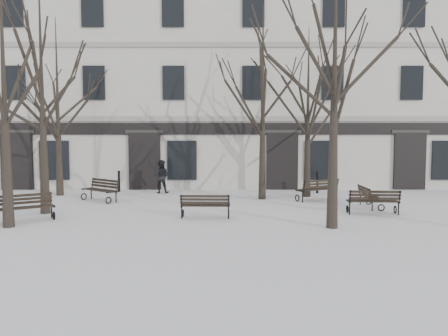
{
  "coord_description": "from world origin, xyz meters",
  "views": [
    {
      "loc": [
        0.5,
        -14.23,
        2.71
      ],
      "look_at": [
        0.53,
        3.0,
        1.46
      ],
      "focal_mm": 35.0,
      "sensor_mm": 36.0,
      "label": 1
    }
  ],
  "objects_px": {
    "bench_2": "(373,201)",
    "bench_4": "(318,189)",
    "tree_2": "(335,37)",
    "bench_1": "(205,205)",
    "bench_5": "(369,196)",
    "bench_0": "(25,207)",
    "bench_3": "(101,189)",
    "tree_1": "(3,52)",
    "tree_0": "(41,59)"
  },
  "relations": [
    {
      "from": "bench_2",
      "to": "bench_4",
      "type": "relative_size",
      "value": 0.93
    },
    {
      "from": "bench_2",
      "to": "bench_4",
      "type": "xyz_separation_m",
      "value": [
        -1.23,
        3.23,
        0.03
      ]
    },
    {
      "from": "tree_2",
      "to": "bench_2",
      "type": "height_order",
      "value": "tree_2"
    },
    {
      "from": "bench_1",
      "to": "bench_2",
      "type": "bearing_deg",
      "value": -170.67
    },
    {
      "from": "bench_4",
      "to": "bench_5",
      "type": "bearing_deg",
      "value": 104.33
    },
    {
      "from": "bench_0",
      "to": "bench_3",
      "type": "height_order",
      "value": "bench_3"
    },
    {
      "from": "bench_0",
      "to": "tree_2",
      "type": "bearing_deg",
      "value": -38.91
    },
    {
      "from": "tree_1",
      "to": "bench_4",
      "type": "bearing_deg",
      "value": 27.21
    },
    {
      "from": "tree_1",
      "to": "bench_3",
      "type": "height_order",
      "value": "tree_1"
    },
    {
      "from": "bench_1",
      "to": "bench_5",
      "type": "relative_size",
      "value": 1.0
    },
    {
      "from": "tree_2",
      "to": "bench_5",
      "type": "xyz_separation_m",
      "value": [
        2.32,
        3.68,
        -5.12
      ]
    },
    {
      "from": "bench_1",
      "to": "bench_2",
      "type": "distance_m",
      "value": 5.86
    },
    {
      "from": "tree_2",
      "to": "bench_1",
      "type": "xyz_separation_m",
      "value": [
        -3.82,
        1.52,
        -5.12
      ]
    },
    {
      "from": "tree_2",
      "to": "bench_5",
      "type": "distance_m",
      "value": 6.72
    },
    {
      "from": "bench_1",
      "to": "tree_2",
      "type": "bearing_deg",
      "value": 160.53
    },
    {
      "from": "tree_0",
      "to": "bench_3",
      "type": "xyz_separation_m",
      "value": [
        1.13,
        2.93,
        -4.85
      ]
    },
    {
      "from": "tree_2",
      "to": "bench_4",
      "type": "xyz_separation_m",
      "value": [
        0.76,
        5.47,
        -5.06
      ]
    },
    {
      "from": "tree_0",
      "to": "bench_5",
      "type": "xyz_separation_m",
      "value": [
        11.82,
        1.23,
        -4.91
      ]
    },
    {
      "from": "tree_2",
      "to": "bench_3",
      "type": "xyz_separation_m",
      "value": [
        -8.36,
        5.39,
        -5.07
      ]
    },
    {
      "from": "tree_0",
      "to": "bench_1",
      "type": "relative_size",
      "value": 5.18
    },
    {
      "from": "bench_3",
      "to": "bench_4",
      "type": "xyz_separation_m",
      "value": [
        9.13,
        0.08,
        0.0
      ]
    },
    {
      "from": "bench_0",
      "to": "tree_0",
      "type": "bearing_deg",
      "value": 54.84
    },
    {
      "from": "bench_1",
      "to": "bench_3",
      "type": "distance_m",
      "value": 5.97
    },
    {
      "from": "bench_3",
      "to": "bench_4",
      "type": "height_order",
      "value": "bench_4"
    },
    {
      "from": "bench_2",
      "to": "bench_5",
      "type": "xyz_separation_m",
      "value": [
        0.33,
        1.44,
        -0.03
      ]
    },
    {
      "from": "bench_1",
      "to": "bench_2",
      "type": "relative_size",
      "value": 0.92
    },
    {
      "from": "bench_0",
      "to": "bench_1",
      "type": "height_order",
      "value": "bench_0"
    },
    {
      "from": "tree_0",
      "to": "bench_0",
      "type": "height_order",
      "value": "tree_0"
    },
    {
      "from": "tree_0",
      "to": "bench_3",
      "type": "distance_m",
      "value": 5.78
    },
    {
      "from": "bench_0",
      "to": "bench_5",
      "type": "xyz_separation_m",
      "value": [
        11.88,
        2.67,
        -0.03
      ]
    },
    {
      "from": "bench_4",
      "to": "bench_5",
      "type": "distance_m",
      "value": 2.37
    },
    {
      "from": "tree_0",
      "to": "bench_2",
      "type": "height_order",
      "value": "tree_0"
    },
    {
      "from": "tree_0",
      "to": "bench_4",
      "type": "bearing_deg",
      "value": 16.37
    },
    {
      "from": "tree_1",
      "to": "bench_0",
      "type": "distance_m",
      "value": 4.77
    },
    {
      "from": "bench_4",
      "to": "tree_1",
      "type": "bearing_deg",
      "value": 0.38
    },
    {
      "from": "tree_2",
      "to": "bench_5",
      "type": "relative_size",
      "value": 5.39
    },
    {
      "from": "bench_0",
      "to": "bench_3",
      "type": "xyz_separation_m",
      "value": [
        1.19,
        4.37,
        0.03
      ]
    },
    {
      "from": "bench_0",
      "to": "bench_4",
      "type": "relative_size",
      "value": 0.92
    },
    {
      "from": "tree_1",
      "to": "bench_2",
      "type": "height_order",
      "value": "tree_1"
    },
    {
      "from": "bench_0",
      "to": "bench_5",
      "type": "distance_m",
      "value": 12.18
    },
    {
      "from": "bench_1",
      "to": "tree_1",
      "type": "bearing_deg",
      "value": 15.79
    },
    {
      "from": "tree_1",
      "to": "bench_1",
      "type": "bearing_deg",
      "value": 13.55
    },
    {
      "from": "bench_3",
      "to": "bench_4",
      "type": "relative_size",
      "value": 0.94
    },
    {
      "from": "tree_1",
      "to": "bench_5",
      "type": "relative_size",
      "value": 5.0
    },
    {
      "from": "bench_1",
      "to": "bench_0",
      "type": "bearing_deg",
      "value": 7.29
    },
    {
      "from": "tree_1",
      "to": "bench_3",
      "type": "bearing_deg",
      "value": 76.33
    },
    {
      "from": "tree_0",
      "to": "bench_4",
      "type": "xyz_separation_m",
      "value": [
        10.26,
        3.01,
        -4.85
      ]
    },
    {
      "from": "tree_1",
      "to": "bench_5",
      "type": "distance_m",
      "value": 13.35
    },
    {
      "from": "bench_3",
      "to": "bench_4",
      "type": "distance_m",
      "value": 9.13
    },
    {
      "from": "bench_0",
      "to": "bench_1",
      "type": "relative_size",
      "value": 1.07
    }
  ]
}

